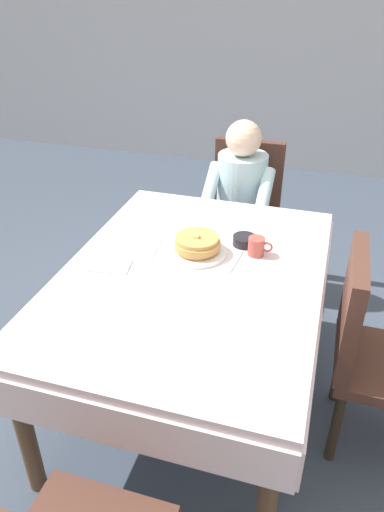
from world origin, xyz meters
The scene contains 13 objects.
ground_plane centered at (0.00, 0.00, 0.00)m, with size 14.00×14.00×0.00m, color #3D4756.
dining_table_main centered at (0.00, 0.00, 0.65)m, with size 1.12×1.52×0.74m.
chair_diner centered at (0.00, 1.17, 0.53)m, with size 0.44×0.45×0.93m.
diner_person centered at (0.00, 1.01, 0.67)m, with size 0.40×0.43×1.12m.
chair_right_side centered at (0.77, 0.00, 0.53)m, with size 0.45×0.44×0.93m.
plate_breakfast centered at (-0.03, 0.15, 0.75)m, with size 0.28×0.28×0.02m, color white.
breakfast_stack centered at (-0.02, 0.15, 0.79)m, with size 0.21×0.21×0.08m.
cup_coffee centered at (0.24, 0.22, 0.78)m, with size 0.11×0.08×0.08m.
bowl_butter centered at (0.17, 0.30, 0.76)m, with size 0.11×0.11×0.04m, color black.
fork_left_of_plate centered at (-0.22, 0.13, 0.74)m, with size 0.18×0.01×0.01m, color silver.
knife_right_of_plate centered at (0.16, 0.13, 0.74)m, with size 0.20×0.01×0.01m, color silver.
spoon_near_edge centered at (-0.06, -0.15, 0.74)m, with size 0.15×0.01×0.01m, color silver.
napkin_folded centered at (-0.35, -0.06, 0.74)m, with size 0.17×0.12×0.01m, color white.
Camera 1 is at (0.51, -1.69, 1.88)m, focal length 34.17 mm.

